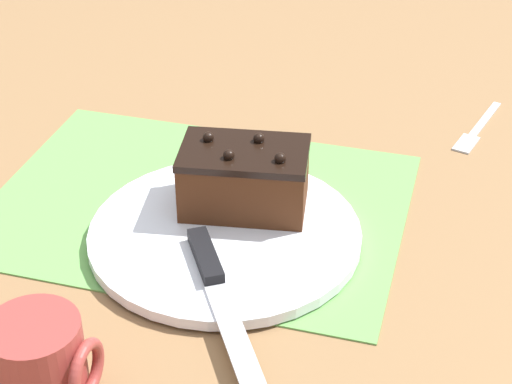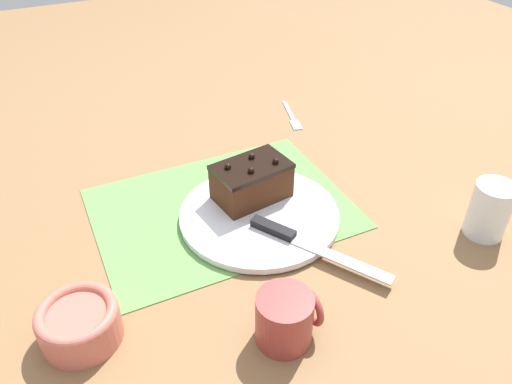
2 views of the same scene
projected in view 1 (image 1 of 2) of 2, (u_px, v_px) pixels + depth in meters
The scene contains 7 objects.
ground_plane at pixel (198, 205), 0.96m from camera, with size 3.00×3.00×0.00m, color olive.
placemat_woven at pixel (198, 204), 0.96m from camera, with size 0.46×0.34×0.00m, color #609E4C.
cake_plate at pixel (225, 234), 0.90m from camera, with size 0.29×0.29×0.01m.
chocolate_cake at pixel (244, 178), 0.92m from camera, with size 0.15×0.11×0.08m.
serving_knife at pixel (216, 284), 0.81m from camera, with size 0.15×0.23×0.01m.
coffee_mug at pixel (41, 362), 0.70m from camera, with size 0.09×0.08×0.08m.
dessert_fork at pixel (476, 130), 1.10m from camera, with size 0.05×0.15×0.01m.
Camera 1 is at (0.28, -0.75, 0.54)m, focal length 60.00 mm.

